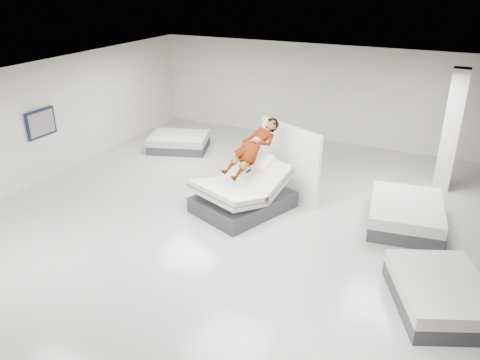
{
  "coord_description": "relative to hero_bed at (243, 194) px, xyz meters",
  "views": [
    {
      "loc": [
        4.1,
        -8.03,
        5.3
      ],
      "look_at": [
        -0.09,
        0.66,
        1.0
      ],
      "focal_mm": 35.0,
      "sensor_mm": 36.0,
      "label": 1
    }
  ],
  "objects": [
    {
      "name": "flat_bed_right_far",
      "position": [
        3.65,
        0.91,
        -0.13
      ],
      "size": [
        1.83,
        2.27,
        0.57
      ],
      "color": "#3B3B40",
      "rests_on": "floor"
    },
    {
      "name": "column",
      "position": [
        4.24,
        3.37,
        1.19
      ],
      "size": [
        0.4,
        0.4,
        3.2
      ],
      "primitive_type": "cube",
      "color": "white",
      "rests_on": "floor"
    },
    {
      "name": "person",
      "position": [
        0.11,
        0.29,
        0.92
      ],
      "size": [
        1.17,
        1.66,
        1.64
      ],
      "primitive_type": "imported",
      "rotation": [
        0.73,
        0.0,
        -0.37
      ],
      "color": "slate",
      "rests_on": "hero_bed"
    },
    {
      "name": "divider_panel",
      "position": [
        0.7,
        1.23,
        0.53
      ],
      "size": [
        1.89,
        1.01,
        1.88
      ],
      "primitive_type": "cube",
      "rotation": [
        0.0,
        0.0,
        -0.46
      ],
      "color": "white",
      "rests_on": "floor"
    },
    {
      "name": "wall_poster",
      "position": [
        -5.7,
        -0.63,
        1.19
      ],
      "size": [
        0.06,
        0.95,
        0.75
      ],
      "color": "black",
      "rests_on": "wall_left"
    },
    {
      "name": "flat_bed_right_near",
      "position": [
        4.6,
        -1.81,
        -0.14
      ],
      "size": [
        2.11,
        2.35,
        0.53
      ],
      "color": "#3B3B40",
      "rests_on": "floor"
    },
    {
      "name": "remote",
      "position": [
        0.19,
        -0.11,
        0.68
      ],
      "size": [
        0.1,
        0.15,
        0.08
      ],
      "primitive_type": "cube",
      "rotation": [
        0.35,
        0.0,
        -0.37
      ],
      "color": "black",
      "rests_on": "person"
    },
    {
      "name": "hero_bed",
      "position": [
        0.0,
        0.0,
        0.0
      ],
      "size": [
        2.32,
        2.63,
        1.29
      ],
      "color": "#3B3B40",
      "rests_on": "floor"
    },
    {
      "name": "room",
      "position": [
        0.24,
        -1.13,
        1.19
      ],
      "size": [
        14.0,
        14.04,
        3.2
      ],
      "color": "#B0AFA7",
      "rests_on": "ground"
    },
    {
      "name": "flat_bed_left_far",
      "position": [
        -3.69,
        2.91,
        -0.16
      ],
      "size": [
        2.15,
        1.87,
        0.5
      ],
      "color": "#3B3B40",
      "rests_on": "floor"
    }
  ]
}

